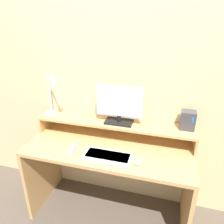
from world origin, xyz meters
The scene contains 9 objects.
wall_back centered at (0.00, 0.62, 1.25)m, with size 6.00×0.05×2.50m.
desk centered at (0.00, 0.29, 0.54)m, with size 1.39×0.58×0.74m.
monitor_shelf centered at (0.00, 0.46, 0.88)m, with size 1.39×0.24×0.16m.
monitor centered at (0.04, 0.45, 1.06)m, with size 0.40×0.13×0.33m.
desk_lamp centered at (-0.56, 0.42, 1.10)m, with size 0.22×0.21×0.40m.
router_dock centered at (0.61, 0.50, 0.98)m, with size 0.12×0.10×0.16m.
keyboard centered at (0.03, 0.16, 0.75)m, with size 0.37×0.16×0.02m.
mouse centered at (0.27, 0.14, 0.75)m, with size 0.05×0.09×0.03m.
remote_control centered at (-0.28, 0.18, 0.75)m, with size 0.07×0.18×0.02m.
Camera 1 is at (0.45, -1.20, 1.76)m, focal length 35.00 mm.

